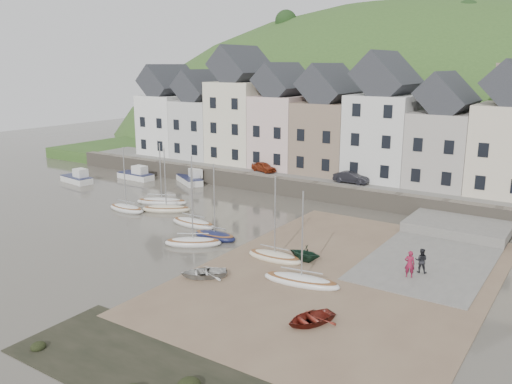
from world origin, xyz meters
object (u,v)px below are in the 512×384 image
Objects in this scene: sailboat_0 at (162,201)px; person_red at (410,264)px; person_dark at (421,261)px; car_right at (351,177)px; car_left at (264,167)px; rowboat_green at (305,253)px; rowboat_red at (310,318)px; rowboat_white at (204,272)px.

person_red is at bearing -10.67° from sailboat_0.
sailboat_0 is at bearing -20.62° from person_dark.
car_right is (-12.25, 16.45, 1.24)m from person_dark.
sailboat_0 is at bearing 179.27° from car_left.
rowboat_red is at bearing 29.83° from rowboat_green.
car_right is (10.80, 0.00, 0.04)m from car_left.
car_right is (-0.63, 24.94, 1.83)m from rowboat_white.
car_right is at bearing -166.19° from rowboat_green.
person_dark is (2.83, 10.28, 0.60)m from rowboat_red.
rowboat_white is 25.02m from car_right.
rowboat_green reaches higher than rowboat_red.
sailboat_0 is at bearing -107.79° from rowboat_green.
car_right is at bearing 40.49° from sailboat_0.
car_left is 10.80m from car_right.
rowboat_green is 9.27m from rowboat_red.
car_right reaches higher than person_red.
car_right is at bearing 139.18° from rowboat_white.
car_left reaches higher than rowboat_white.
sailboat_0 is 19.53m from car_right.
rowboat_red is 0.78× the size of car_right.
sailboat_0 is at bearing 175.45° from rowboat_red.
person_dark is 28.34m from car_left.
car_right is at bearing -74.02° from person_red.
person_red is at bearing 80.80° from rowboat_white.
rowboat_white is at bearing -33.99° from rowboat_green.
rowboat_white is 1.80× the size of person_dark.
person_red is at bearing 98.32° from rowboat_green.
person_dark is (0.40, 1.18, -0.06)m from person_red.
car_left is 0.90× the size of car_right.
car_left reaches higher than rowboat_red.
rowboat_green is 0.64× the size of car_right.
rowboat_white is 13.40m from person_red.
rowboat_red is 1.71× the size of person_dark.
sailboat_0 is at bearing -28.58° from person_red.
sailboat_0 is 3.51× the size of person_red.
sailboat_0 reaches higher than person_red.
person_dark is at bearing -126.54° from person_red.
car_left is at bearing -55.81° from person_red.
person_dark is at bearing -8.07° from sailboat_0.
rowboat_red is (24.20, -14.11, 0.10)m from sailboat_0.
car_right reaches higher than rowboat_white.
car_left reaches higher than person_red.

